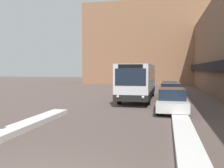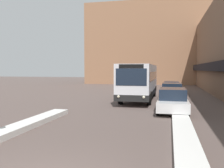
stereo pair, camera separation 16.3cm
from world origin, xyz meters
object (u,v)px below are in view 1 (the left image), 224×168
(city_bus, at_px, (138,81))
(parked_car_front, at_px, (172,100))
(parked_car_back, at_px, (170,88))
(parked_car_middle, at_px, (170,92))

(city_bus, bearing_deg, parked_car_front, -64.45)
(city_bus, height_order, parked_car_back, city_bus)
(parked_car_back, bearing_deg, parked_car_front, -90.00)
(parked_car_front, xyz_separation_m, parked_car_middle, (-0.00, 6.16, 0.00))
(city_bus, xyz_separation_m, parked_car_front, (2.86, -5.98, -0.97))
(city_bus, height_order, parked_car_middle, city_bus)
(city_bus, bearing_deg, parked_car_middle, 3.60)
(city_bus, height_order, parked_car_front, city_bus)
(parked_car_front, height_order, parked_car_back, parked_car_front)
(parked_car_front, relative_size, parked_car_middle, 1.05)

